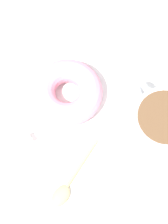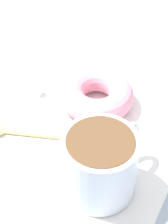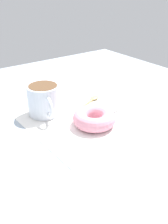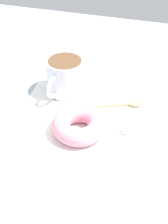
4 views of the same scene
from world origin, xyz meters
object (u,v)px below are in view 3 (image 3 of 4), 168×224
Objects in this scene: sugar_cube at (114,109)px; donut at (94,118)px; spoon at (92,99)px; coffee_cup at (44,99)px.

donut is at bearing 104.98° from sugar_cube.
spoon is 9.81cm from sugar_cube.
coffee_cup is 15.80cm from donut.
coffee_cup is at bearing 29.87° from donut.
sugar_cube is at bearing -175.05° from spoon.
coffee_cup reaches higher than spoon.
spoon is at bearing 4.95° from sugar_cube.
sugar_cube is (2.59, -9.66, -1.23)cm from donut.
coffee_cup is 17.13cm from spoon.
spoon is 8.28× the size of sugar_cube.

